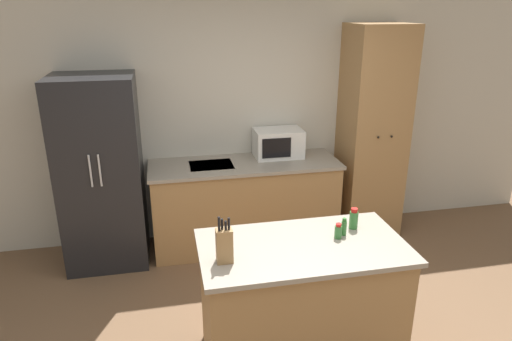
% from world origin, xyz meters
% --- Properties ---
extents(wall_back, '(7.20, 0.06, 2.60)m').
position_xyz_m(wall_back, '(0.00, 2.33, 1.30)').
color(wall_back, beige).
rests_on(wall_back, ground_plane).
extents(refrigerator, '(0.77, 0.73, 1.88)m').
position_xyz_m(refrigerator, '(-1.45, 1.95, 0.94)').
color(refrigerator, black).
rests_on(refrigerator, ground_plane).
extents(back_counter, '(1.97, 0.69, 0.93)m').
position_xyz_m(back_counter, '(-0.03, 1.97, 0.47)').
color(back_counter, '#9E7547').
rests_on(back_counter, ground_plane).
extents(pantry_cabinet, '(0.62, 0.59, 2.30)m').
position_xyz_m(pantry_cabinet, '(1.39, 2.02, 1.15)').
color(pantry_cabinet, '#9E7547').
rests_on(pantry_cabinet, ground_plane).
extents(kitchen_island, '(1.42, 0.77, 0.94)m').
position_xyz_m(kitchen_island, '(0.04, 0.18, 0.47)').
color(kitchen_island, '#9E7547').
rests_on(kitchen_island, ground_plane).
extents(microwave, '(0.51, 0.35, 0.30)m').
position_xyz_m(microwave, '(0.36, 2.11, 1.08)').
color(microwave, white).
rests_on(microwave, back_counter).
extents(knife_block, '(0.10, 0.08, 0.32)m').
position_xyz_m(knife_block, '(-0.51, 0.08, 1.06)').
color(knife_block, '#9E7547').
rests_on(knife_block, kitchen_island).
extents(spice_bottle_tall_dark, '(0.06, 0.06, 0.16)m').
position_xyz_m(spice_bottle_tall_dark, '(0.48, 0.35, 1.01)').
color(spice_bottle_tall_dark, '#337033').
rests_on(spice_bottle_tall_dark, kitchen_island).
extents(spice_bottle_short_red, '(0.05, 0.05, 0.11)m').
position_xyz_m(spice_bottle_short_red, '(0.31, 0.23, 0.99)').
color(spice_bottle_short_red, '#337033').
rests_on(spice_bottle_short_red, kitchen_island).
extents(spice_bottle_amber_oil, '(0.04, 0.04, 0.13)m').
position_xyz_m(spice_bottle_amber_oil, '(0.37, 0.26, 1.00)').
color(spice_bottle_amber_oil, '#337033').
rests_on(spice_bottle_amber_oil, kitchen_island).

